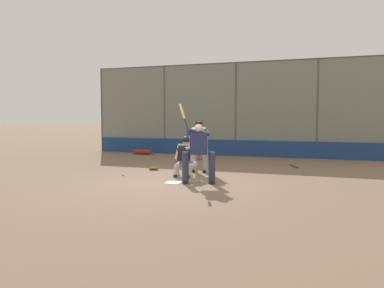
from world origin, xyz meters
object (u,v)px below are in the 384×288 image
Objects in this scene: umpire_home at (199,145)px; fielding_glove_on_dirt at (154,168)px; equipment_bag_dugout_side at (142,152)px; baseball_loose at (123,174)px; batter_at_plate at (198,151)px; spare_bat_near_backstop at (202,159)px; catcher_behind_plate at (185,156)px; spare_bat_by_padding at (294,166)px.

umpire_home reaches higher than fielding_glove_on_dirt.
baseball_loose is at bearing 111.79° from equipment_bag_dugout_side.
batter_at_plate reaches higher than baseball_loose.
equipment_bag_dugout_side reaches higher than fielding_glove_on_dirt.
equipment_bag_dugout_side reaches higher than spare_bat_near_backstop.
batter_at_plate is at bearing 129.46° from catcher_behind_plate.
equipment_bag_dugout_side is at bearing -59.11° from fielding_glove_on_dirt.
catcher_behind_plate is 1.02m from umpire_home.
batter_at_plate is at bearing 108.40° from umpire_home.
umpire_home is at bearing -79.23° from spare_bat_near_backstop.
fielding_glove_on_dirt is at bearing -104.66° from baseball_loose.
batter_at_plate is 2.91m from baseball_loose.
baseball_loose reaches higher than spare_bat_near_backstop.
fielding_glove_on_dirt is (1.54, -0.97, -0.60)m from catcher_behind_plate.
batter_at_plate is at bearing 139.00° from fielding_glove_on_dirt.
catcher_behind_plate is at bearing -84.26° from spare_bat_near_backstop.
baseball_loose is (0.38, 1.47, -0.02)m from fielding_glove_on_dirt.
batter_at_plate reaches higher than umpire_home.
spare_bat_by_padding is at bearing 162.02° from equipment_bag_dugout_side.
batter_at_plate is 30.61× the size of baseball_loose.
catcher_behind_plate is 2.09m from baseball_loose.
spare_bat_near_backstop is 1.07× the size of spare_bat_by_padding.
umpire_home reaches higher than equipment_bag_dugout_side.
baseball_loose is at bearing 17.33° from catcher_behind_plate.
equipment_bag_dugout_side is (2.54, -6.36, 0.09)m from baseball_loose.
fielding_glove_on_dirt is (0.64, 3.64, 0.03)m from spare_bat_near_backstop.
spare_bat_by_padding is at bearing -22.10° from spare_bat_near_backstop.
umpire_home is 2.00× the size of spare_bat_near_backstop.
spare_bat_near_backstop is at bearing -90.02° from batter_at_plate.
spare_bat_near_backstop is at bearing -101.32° from baseball_loose.
fielding_glove_on_dirt is at bearing 1.07° from umpire_home.
umpire_home reaches higher than baseball_loose.
fielding_glove_on_dirt is (1.69, 0.01, -0.87)m from umpire_home.
fielding_glove_on_dirt is at bearing -105.36° from spare_bat_near_backstop.
spare_bat_near_backstop is at bearing -76.07° from catcher_behind_plate.
spare_bat_near_backstop is 5.21m from baseball_loose.
baseball_loose is (2.72, -0.56, -0.88)m from batter_at_plate.
baseball_loose is at bearing -28.34° from batter_at_plate.
umpire_home reaches higher than spare_bat_by_padding.
umpire_home reaches higher than spare_bat_near_backstop.
umpire_home is 2.15× the size of spare_bat_by_padding.
batter_at_plate reaches higher than fielding_glove_on_dirt.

